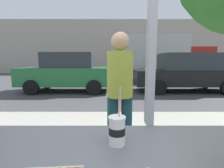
# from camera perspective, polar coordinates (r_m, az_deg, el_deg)

# --- Properties ---
(ground_plane) EXTENTS (60.00, 60.00, 0.00)m
(ground_plane) POSITION_cam_1_polar(r_m,az_deg,el_deg) (9.13, 1.84, -0.87)
(ground_plane) COLOR #424244
(sidewalk_strip) EXTENTS (16.00, 2.80, 0.14)m
(sidewalk_strip) POSITION_cam_1_polar(r_m,az_deg,el_deg) (2.96, 5.49, -19.22)
(sidewalk_strip) COLOR #9E998E
(sidewalk_strip) RESTS_ON ground
(building_facade_far) EXTENTS (28.00, 1.20, 6.02)m
(building_facade_far) POSITION_cam_1_polar(r_m,az_deg,el_deg) (19.70, 1.00, 12.73)
(building_facade_far) COLOR #A89E8E
(building_facade_far) RESTS_ON ground
(soda_cup_left) EXTENTS (0.09, 0.09, 0.31)m
(soda_cup_left) POSITION_cam_1_polar(r_m,az_deg,el_deg) (0.88, 1.97, -15.75)
(soda_cup_left) COLOR silver
(soda_cup_left) RESTS_ON window_counter
(parked_car_green) EXTENTS (4.22, 1.89, 1.79)m
(parked_car_green) POSITION_cam_1_polar(r_m,az_deg,el_deg) (7.87, -14.80, 4.01)
(parked_car_green) COLOR #236B38
(parked_car_green) RESTS_ON ground
(parked_car_black) EXTENTS (4.69, 1.91, 1.76)m
(parked_car_black) POSITION_cam_1_polar(r_m,az_deg,el_deg) (8.34, 24.55, 3.66)
(parked_car_black) COLOR black
(parked_car_black) RESTS_ON ground
(box_truck) EXTENTS (6.47, 2.44, 3.14)m
(box_truck) POSITION_cam_1_polar(r_m,az_deg,el_deg) (12.48, 16.67, 8.97)
(box_truck) COLOR beige
(box_truck) RESTS_ON ground
(pedestrian) EXTENTS (0.32, 0.32, 1.63)m
(pedestrian) POSITION_cam_1_polar(r_m,az_deg,el_deg) (2.06, 2.98, -1.80)
(pedestrian) COLOR #1A444F
(pedestrian) RESTS_ON sidewalk_strip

